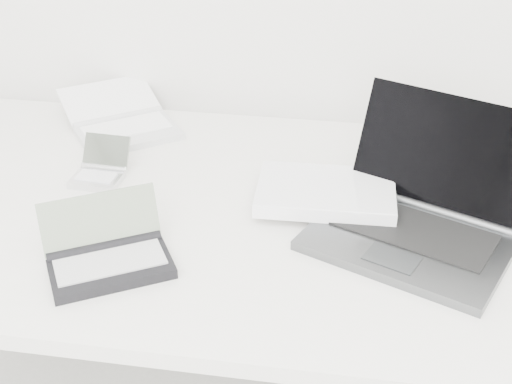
# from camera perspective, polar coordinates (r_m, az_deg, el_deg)

# --- Properties ---
(desk) EXTENTS (1.60, 0.80, 0.73)m
(desk) POSITION_cam_1_polar(r_m,az_deg,el_deg) (1.35, 1.53, -3.10)
(desk) COLOR white
(desk) RESTS_ON ground
(laptop_large) EXTENTS (0.51, 0.41, 0.21)m
(laptop_large) POSITION_cam_1_polar(r_m,az_deg,el_deg) (1.29, 10.17, -1.21)
(laptop_large) COLOR #4F5153
(laptop_large) RESTS_ON desk
(netbook_open_white) EXTENTS (0.34, 0.35, 0.06)m
(netbook_open_white) POSITION_cam_1_polar(r_m,az_deg,el_deg) (1.65, -10.63, 5.46)
(netbook_open_white) COLOR silver
(netbook_open_white) RESTS_ON desk
(pda_silver) EXTENTS (0.10, 0.12, 0.07)m
(pda_silver) POSITION_cam_1_polar(r_m,az_deg,el_deg) (1.45, -12.38, 1.62)
(pda_silver) COLOR silver
(pda_silver) RESTS_ON desk
(palmtop_charcoal) EXTENTS (0.24, 0.22, 0.11)m
(palmtop_charcoal) POSITION_cam_1_polar(r_m,az_deg,el_deg) (1.20, -11.75, -5.02)
(palmtop_charcoal) COLOR black
(palmtop_charcoal) RESTS_ON desk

